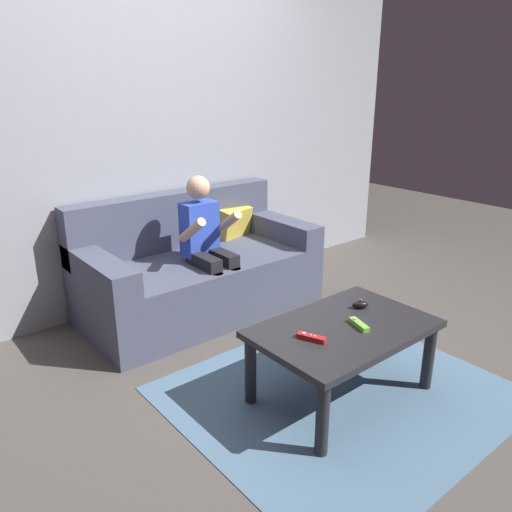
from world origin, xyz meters
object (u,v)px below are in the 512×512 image
at_px(person_seated_on_couch, 207,241).
at_px(couch, 198,271).
at_px(nunchuk_black, 360,305).
at_px(game_remote_lime_far_corner, 359,324).
at_px(coffee_table, 343,337).
at_px(game_remote_red_near_edge, 311,338).

bearing_deg(person_seated_on_couch, couch, 80.92).
xyz_separation_m(nunchuk_black, game_remote_lime_far_corner, (-0.17, -0.14, -0.01)).
bearing_deg(nunchuk_black, couch, 99.31).
relative_size(coffee_table, nunchuk_black, 9.10).
bearing_deg(game_remote_lime_far_corner, nunchuk_black, 38.24).
xyz_separation_m(couch, game_remote_red_near_edge, (-0.24, -1.37, 0.13)).
bearing_deg(coffee_table, person_seated_on_couch, 90.75).
bearing_deg(coffee_table, couch, 89.44).
height_order(couch, game_remote_lime_far_corner, couch).
height_order(nunchuk_black, game_remote_lime_far_corner, nunchuk_black).
height_order(coffee_table, game_remote_lime_far_corner, game_remote_lime_far_corner).
distance_m(game_remote_red_near_edge, game_remote_lime_far_corner, 0.29).
bearing_deg(couch, game_remote_lime_far_corner, -88.50).
xyz_separation_m(person_seated_on_couch, game_remote_lime_far_corner, (0.07, -1.24, -0.14)).
height_order(person_seated_on_couch, game_remote_red_near_edge, person_seated_on_couch).
xyz_separation_m(game_remote_red_near_edge, nunchuk_black, (0.46, 0.08, 0.01)).
height_order(couch, coffee_table, couch).
bearing_deg(game_remote_lime_far_corner, coffee_table, 133.48).
relative_size(coffee_table, game_remote_red_near_edge, 6.35).
height_order(person_seated_on_couch, nunchuk_black, person_seated_on_couch).
height_order(couch, game_remote_red_near_edge, couch).
distance_m(coffee_table, nunchuk_black, 0.25).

